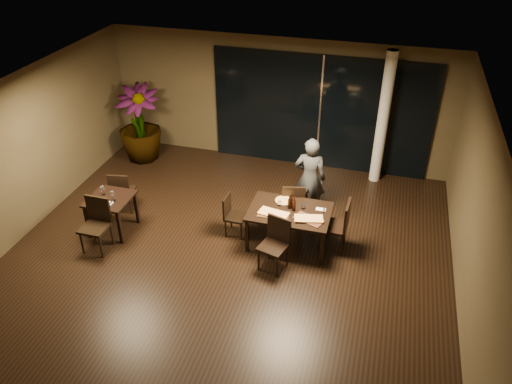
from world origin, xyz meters
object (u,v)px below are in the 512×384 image
at_px(bottle_a, 289,202).
at_px(bottle_c, 291,201).
at_px(chair_main_far, 293,203).
at_px(chair_main_left, 232,213).
at_px(bottle_b, 294,204).
at_px(diner, 310,178).
at_px(chair_side_near, 97,221).
at_px(side_table, 110,203).
at_px(chair_main_near, 276,241).
at_px(chair_side_far, 122,190).
at_px(potted_plant, 139,124).
at_px(main_table, 290,214).
at_px(chair_main_right, 339,223).

bearing_deg(bottle_a, bottle_c, 39.15).
bearing_deg(chair_main_far, chair_main_left, 15.25).
distance_m(chair_main_left, bottle_b, 1.27).
relative_size(chair_main_far, diner, 0.56).
bearing_deg(chair_main_left, chair_side_near, 116.98).
height_order(chair_main_far, diner, diner).
bearing_deg(chair_side_near, side_table, 91.60).
relative_size(chair_main_near, chair_side_near, 0.94).
height_order(chair_main_far, chair_side_far, chair_main_far).
distance_m(chair_side_far, bottle_b, 3.62).
bearing_deg(potted_plant, chair_side_far, -73.17).
relative_size(main_table, potted_plant, 0.81).
height_order(chair_main_left, chair_side_near, chair_side_near).
bearing_deg(bottle_b, bottle_a, 153.51).
distance_m(chair_main_right, chair_side_far, 4.43).
bearing_deg(chair_main_far, diner, -127.75).
bearing_deg(bottle_c, chair_side_near, -161.60).
distance_m(chair_side_near, bottle_a, 3.55).
bearing_deg(side_table, chair_main_near, -3.03).
distance_m(diner, bottle_a, 1.01).
distance_m(chair_side_near, bottle_b, 3.63).
relative_size(chair_side_near, bottle_c, 3.26).
bearing_deg(chair_main_left, chair_main_right, -86.40).
distance_m(chair_side_near, potted_plant, 3.51).
relative_size(side_table, potted_plant, 0.43).
relative_size(chair_main_right, bottle_c, 3.26).
distance_m(potted_plant, bottle_c, 4.77).
xyz_separation_m(side_table, bottle_c, (3.39, 0.59, 0.29)).
height_order(diner, potted_plant, potted_plant).
distance_m(main_table, bottle_b, 0.23).
relative_size(chair_main_far, bottle_c, 3.04).
bearing_deg(main_table, bottle_a, 110.40).
bearing_deg(bottle_c, bottle_a, -140.85).
xyz_separation_m(chair_main_near, diner, (0.27, 1.74, 0.32)).
bearing_deg(chair_main_left, bottle_b, -88.21).
xyz_separation_m(chair_main_left, chair_side_near, (-2.27, -1.06, 0.11)).
distance_m(chair_main_left, chair_side_near, 2.51).
height_order(chair_main_far, bottle_b, bottle_b).
bearing_deg(diner, potted_plant, -17.80).
distance_m(chair_side_near, bottle_c, 3.58).
relative_size(side_table, bottle_a, 2.99).
xyz_separation_m(side_table, chair_main_right, (4.31, 0.59, -0.04)).
xyz_separation_m(chair_main_left, diner, (1.30, 1.04, 0.39)).
bearing_deg(diner, bottle_a, 77.38).
xyz_separation_m(chair_side_far, bottle_b, (3.59, -0.11, 0.38)).
relative_size(chair_main_near, bottle_c, 3.07).
bearing_deg(chair_main_near, chair_main_far, 103.59).
distance_m(side_table, diner, 3.91).
height_order(diner, bottle_b, diner).
distance_m(side_table, bottle_c, 3.46).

